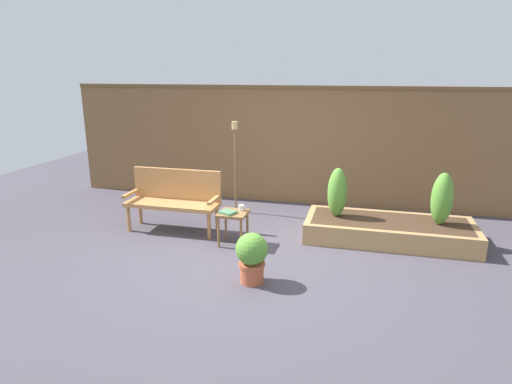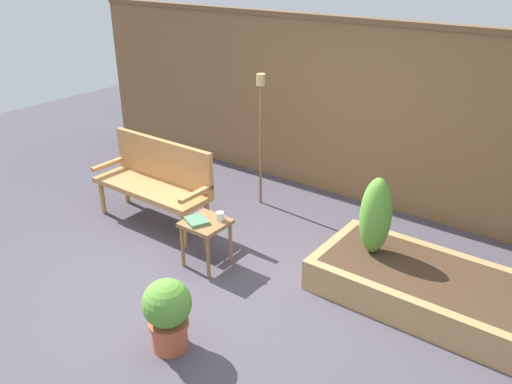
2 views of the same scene
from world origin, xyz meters
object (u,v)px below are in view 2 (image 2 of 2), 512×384
object	(u,v)px
garden_bench	(156,176)
tiki_torch	(261,116)
side_table	(206,229)
cup_on_table	(220,216)
shrub_near_bench	(376,216)
book_on_table	(197,221)
potted_boxwood	(168,312)

from	to	relation	value
garden_bench	tiki_torch	bearing A→B (deg)	57.77
side_table	tiki_torch	bearing A→B (deg)	105.52
side_table	cup_on_table	bearing A→B (deg)	45.76
shrub_near_bench	tiki_torch	bearing A→B (deg)	158.59
garden_bench	book_on_table	world-z (taller)	garden_bench
book_on_table	tiki_torch	xyz separation A→B (m)	(-0.34, 1.49, 0.60)
tiki_torch	side_table	bearing A→B (deg)	-74.48
tiki_torch	potted_boxwood	bearing A→B (deg)	-69.05
cup_on_table	tiki_torch	distance (m)	1.53
potted_boxwood	shrub_near_bench	xyz separation A→B (m)	(0.84, 1.79, 0.33)
side_table	cup_on_table	world-z (taller)	cup_on_table
book_on_table	shrub_near_bench	world-z (taller)	shrub_near_bench
cup_on_table	book_on_table	bearing A→B (deg)	-133.39
garden_bench	cup_on_table	xyz separation A→B (m)	(1.16, -0.27, -0.02)
shrub_near_bench	tiki_torch	size ratio (longest dim) A/B	0.46
potted_boxwood	book_on_table	bearing A→B (deg)	121.46
garden_bench	side_table	size ratio (longest dim) A/B	3.00
book_on_table	tiki_torch	world-z (taller)	tiki_torch
book_on_table	tiki_torch	distance (m)	1.65
potted_boxwood	garden_bench	bearing A→B (deg)	138.39
cup_on_table	book_on_table	distance (m)	0.23
garden_bench	cup_on_table	size ratio (longest dim) A/B	12.80
garden_bench	cup_on_table	bearing A→B (deg)	-13.25
garden_bench	tiki_torch	world-z (taller)	tiki_torch
book_on_table	tiki_torch	size ratio (longest dim) A/B	0.14
cup_on_table	shrub_near_bench	bearing A→B (deg)	25.83
book_on_table	potted_boxwood	distance (m)	1.18
side_table	potted_boxwood	xyz separation A→B (m)	(0.56, -1.06, -0.06)
side_table	shrub_near_bench	distance (m)	1.60
garden_bench	potted_boxwood	bearing A→B (deg)	-41.61
book_on_table	potted_boxwood	xyz separation A→B (m)	(0.61, -1.00, -0.15)
garden_bench	book_on_table	distance (m)	1.10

